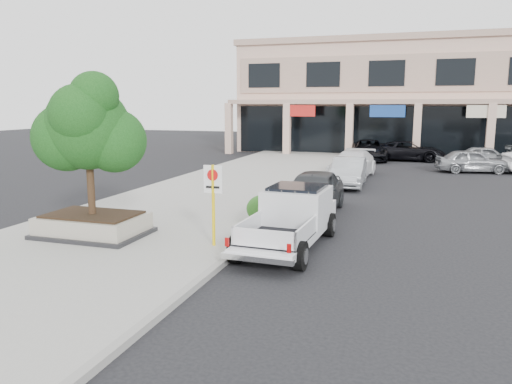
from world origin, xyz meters
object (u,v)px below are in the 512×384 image
(lot_car_a, at_px, (472,161))
(lot_car_e, at_px, (487,157))
(curb_car_d, at_px, (369,150))
(lot_car_d, at_px, (409,151))
(no_parking_sign, at_px, (213,194))
(pickup_truck, at_px, (288,220))
(curb_car_a, at_px, (313,192))
(planter_tree, at_px, (95,128))
(curb_car_c, at_px, (352,164))
(planter, at_px, (93,225))
(curb_car_b, at_px, (349,172))

(lot_car_a, bearing_deg, lot_car_e, -32.25)
(curb_car_d, height_order, lot_car_d, curb_car_d)
(no_parking_sign, bearing_deg, lot_car_e, 67.17)
(pickup_truck, height_order, lot_car_a, pickup_truck)
(no_parking_sign, bearing_deg, curb_car_a, 73.94)
(planter_tree, bearing_deg, curb_car_c, 70.17)
(lot_car_e, bearing_deg, lot_car_a, 157.74)
(pickup_truck, height_order, curb_car_d, pickup_truck)
(planter_tree, xyz_separation_m, curb_car_a, (5.48, 5.74, -2.60))
(curb_car_c, relative_size, lot_car_a, 1.23)
(planter, distance_m, lot_car_e, 27.01)
(pickup_truck, xyz_separation_m, curb_car_c, (-0.05, 14.98, -0.10))
(lot_car_a, bearing_deg, planter, 136.69)
(pickup_truck, bearing_deg, curb_car_d, 92.36)
(planter, relative_size, lot_car_a, 0.76)
(no_parking_sign, height_order, curb_car_b, no_parking_sign)
(curb_car_d, relative_size, lot_car_a, 1.30)
(curb_car_b, xyz_separation_m, lot_car_e, (7.63, 10.60, -0.02))
(curb_car_b, relative_size, curb_car_d, 0.80)
(pickup_truck, bearing_deg, curb_car_c, 92.58)
(planter, bearing_deg, pickup_truck, 9.42)
(planter_tree, height_order, no_parking_sign, planter_tree)
(curb_car_c, xyz_separation_m, lot_car_e, (7.87, 7.32, -0.05))
(curb_car_a, bearing_deg, pickup_truck, -86.84)
(curb_car_c, xyz_separation_m, lot_car_d, (2.90, 9.76, -0.02))
(pickup_truck, xyz_separation_m, lot_car_d, (2.85, 24.74, -0.12))
(lot_car_e, bearing_deg, curb_car_a, 153.57)
(pickup_truck, bearing_deg, lot_car_e, 73.07)
(lot_car_d, distance_m, lot_car_e, 5.54)
(no_parking_sign, relative_size, lot_car_e, 0.56)
(no_parking_sign, distance_m, curb_car_b, 12.79)
(curb_car_a, relative_size, lot_car_e, 1.16)
(curb_car_a, height_order, lot_car_a, curb_car_a)
(curb_car_c, height_order, curb_car_d, curb_car_d)
(planter, distance_m, lot_car_a, 23.71)
(planter_tree, xyz_separation_m, no_parking_sign, (3.81, -0.06, -1.78))
(curb_car_a, height_order, curb_car_b, curb_car_a)
(planter, distance_m, curb_car_c, 16.99)
(planter_tree, height_order, lot_car_e, planter_tree)
(curb_car_c, bearing_deg, curb_car_a, -86.65)
(curb_car_a, relative_size, curb_car_d, 0.87)
(planter_tree, relative_size, curb_car_c, 0.78)
(pickup_truck, distance_m, curb_car_a, 4.93)
(curb_car_c, relative_size, lot_car_d, 0.98)
(planter, bearing_deg, curb_car_c, 69.92)
(planter, xyz_separation_m, curb_car_a, (5.61, 5.89, 0.34))
(curb_car_b, relative_size, lot_car_d, 0.84)
(curb_car_a, xyz_separation_m, curb_car_b, (0.45, 6.78, -0.09))
(no_parking_sign, distance_m, lot_car_e, 25.17)
(no_parking_sign, bearing_deg, planter_tree, 179.11)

